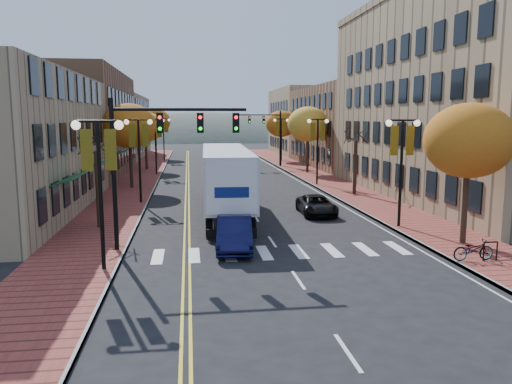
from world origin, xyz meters
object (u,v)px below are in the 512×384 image
object	(u,v)px
navy_sedan	(234,233)
bicycle	(473,250)
black_suv	(317,205)
semi_truck	(225,175)

from	to	relation	value
navy_sedan	bicycle	world-z (taller)	navy_sedan
black_suv	bicycle	xyz separation A→B (m)	(3.82, -11.46, -0.00)
semi_truck	bicycle	bearing A→B (deg)	-52.26
semi_truck	black_suv	size ratio (longest dim) A/B	3.81
navy_sedan	semi_truck	bearing A→B (deg)	93.21
bicycle	navy_sedan	bearing A→B (deg)	68.30
navy_sedan	bicycle	bearing A→B (deg)	-16.04
bicycle	black_suv	bearing A→B (deg)	17.54
black_suv	semi_truck	bearing A→B (deg)	165.19
semi_truck	bicycle	world-z (taller)	semi_truck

